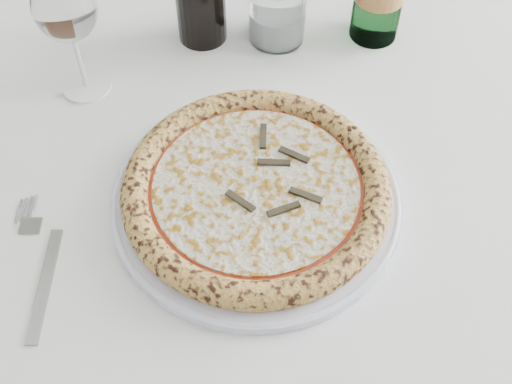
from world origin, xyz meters
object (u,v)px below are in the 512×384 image
(plate, at_px, (256,198))
(wine_glass, at_px, (65,10))
(tumbler, at_px, (277,15))
(dining_table, at_px, (229,186))
(pizza, at_px, (256,189))

(plate, height_order, wine_glass, wine_glass)
(tumbler, bearing_deg, wine_glass, 179.42)
(plate, relative_size, wine_glass, 1.93)
(dining_table, relative_size, tumbler, 16.27)
(dining_table, distance_m, pizza, 0.15)
(dining_table, bearing_deg, wine_glass, 128.55)
(dining_table, bearing_deg, plate, -90.00)
(plate, relative_size, pizza, 1.09)
(plate, distance_m, wine_glass, 0.34)
(dining_table, bearing_deg, tumbler, 49.77)
(dining_table, xyz_separation_m, plate, (-0.00, -0.10, 0.10))
(tumbler, bearing_deg, dining_table, -130.23)
(plate, height_order, tumbler, tumbler)
(wine_glass, bearing_deg, dining_table, -51.45)
(plate, xyz_separation_m, tumbler, (0.15, 0.28, 0.03))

